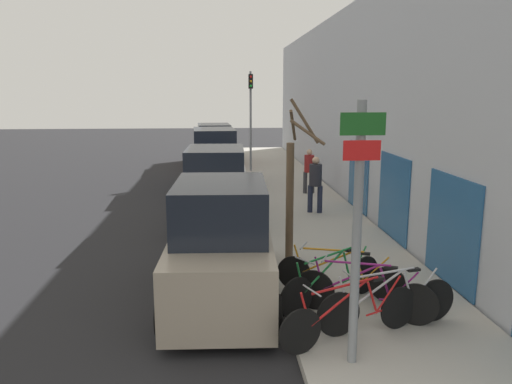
% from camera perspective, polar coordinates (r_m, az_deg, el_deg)
% --- Properties ---
extents(ground_plane, '(80.00, 80.00, 0.00)m').
position_cam_1_polar(ground_plane, '(14.54, -4.01, -3.46)').
color(ground_plane, black).
extents(sidewalk_curb, '(3.20, 32.00, 0.15)m').
position_cam_1_polar(sidewalk_curb, '(17.45, 4.47, -0.73)').
color(sidewalk_curb, '#ADA89E').
rests_on(sidewalk_curb, ground).
extents(building_facade, '(0.23, 32.00, 6.50)m').
position_cam_1_polar(building_facade, '(17.37, 10.46, 9.54)').
color(building_facade, '#B2B7C1').
rests_on(building_facade, ground).
extents(signpost, '(0.56, 0.14, 3.45)m').
position_cam_1_polar(signpost, '(6.47, 11.49, -4.02)').
color(signpost, gray).
rests_on(signpost, sidewalk_curb).
extents(bicycle_0, '(2.24, 0.93, 0.91)m').
position_cam_1_polar(bicycle_0, '(7.52, 10.92, -13.66)').
color(bicycle_0, black).
rests_on(bicycle_0, sidewalk_curb).
extents(bicycle_1, '(2.30, 0.65, 0.95)m').
position_cam_1_polar(bicycle_1, '(7.98, 14.86, -12.23)').
color(bicycle_1, black).
rests_on(bicycle_1, sidewalk_curb).
extents(bicycle_2, '(2.08, 1.02, 0.93)m').
position_cam_1_polar(bicycle_2, '(8.28, 12.20, -11.28)').
color(bicycle_2, black).
rests_on(bicycle_2, sidewalk_curb).
extents(bicycle_3, '(1.97, 1.33, 0.95)m').
position_cam_1_polar(bicycle_3, '(8.62, 8.77, -10.19)').
color(bicycle_3, black).
rests_on(bicycle_3, sidewalk_curb).
extents(bicycle_4, '(2.10, 0.97, 0.87)m').
position_cam_1_polar(bicycle_4, '(9.04, 9.51, -9.36)').
color(bicycle_4, black).
rests_on(bicycle_4, sidewalk_curb).
extents(parked_car_0, '(2.06, 4.23, 2.20)m').
position_cam_1_polar(parked_car_0, '(8.88, -3.99, -6.44)').
color(parked_car_0, gray).
rests_on(parked_car_0, ground).
extents(parked_car_1, '(2.07, 4.49, 2.20)m').
position_cam_1_polar(parked_car_1, '(14.12, -4.61, 0.27)').
color(parked_car_1, silver).
rests_on(parked_car_1, ground).
extents(parked_car_2, '(2.10, 4.86, 2.34)m').
position_cam_1_polar(parked_car_2, '(19.61, -4.78, 3.48)').
color(parked_car_2, navy).
rests_on(parked_car_2, ground).
extents(parked_car_3, '(2.16, 4.74, 2.14)m').
position_cam_1_polar(parked_car_3, '(25.81, -4.81, 5.17)').
color(parked_car_3, maroon).
rests_on(parked_car_3, ground).
extents(pedestrian_near, '(0.43, 0.37, 1.69)m').
position_cam_1_polar(pedestrian_near, '(14.96, 6.80, 1.31)').
color(pedestrian_near, '#1E2338').
rests_on(pedestrian_near, sidewalk_curb).
extents(pedestrian_far, '(0.41, 0.35, 1.58)m').
position_cam_1_polar(pedestrian_far, '(17.89, 6.09, 2.75)').
color(pedestrian_far, '#333338').
rests_on(pedestrian_far, sidewalk_curb).
extents(street_tree, '(0.76, 1.26, 3.43)m').
position_cam_1_polar(street_tree, '(10.65, 4.08, 0.29)').
color(street_tree, brown).
rests_on(street_tree, sidewalk_curb).
extents(traffic_light, '(0.20, 0.30, 4.50)m').
position_cam_1_polar(traffic_light, '(22.92, -0.61, 9.61)').
color(traffic_light, gray).
rests_on(traffic_light, sidewalk_curb).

